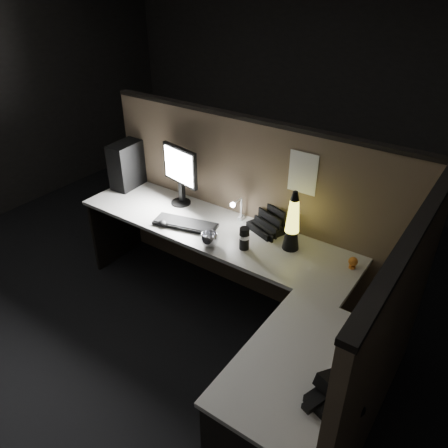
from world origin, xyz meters
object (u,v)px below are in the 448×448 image
Objects in this scene: desk_phone at (335,399)px; lava_lamp at (292,225)px; monitor at (180,170)px; pc_tower at (130,164)px; keyboard at (185,224)px.

lava_lamp is at bearing 146.85° from desk_phone.
pc_tower is at bearing -170.11° from monitor.
pc_tower is 0.92m from keyboard.
monitor is 1.89× the size of desk_phone.
keyboard is (0.86, -0.28, -0.19)m from pc_tower.
pc_tower is at bearing 175.56° from desk_phone.
pc_tower reaches higher than desk_phone.
lava_lamp is at bearing 6.98° from monitor.
desk_phone reaches higher than keyboard.
keyboard is 1.78m from desk_phone.
pc_tower is at bearing 176.91° from lava_lamp.
desk_phone is at bearing -53.52° from lava_lamp.
pc_tower reaches higher than keyboard.
lava_lamp is 1.29m from desk_phone.
keyboard is 1.90× the size of desk_phone.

